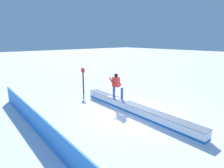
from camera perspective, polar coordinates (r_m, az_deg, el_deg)
The scene contains 5 objects.
ground_plane at distance 10.25m, azimuth 6.64°, elevation -8.92°, with size 120.00×120.00×0.00m, color white.
grind_box at distance 10.16m, azimuth 6.67°, elevation -7.68°, with size 7.77×0.82×0.53m.
snowboarder at distance 10.82m, azimuth 1.38°, elevation -0.26°, with size 1.46×0.54×1.46m.
safety_fence at distance 7.57m, azimuth -18.77°, elevation -14.02°, with size 13.32×0.06×0.96m, color #3082E2.
trail_marker at distance 13.68m, azimuth -8.67°, elevation 1.14°, with size 0.40×0.10×1.89m.
Camera 1 is at (-6.33, 7.08, 3.87)m, focal length 30.34 mm.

